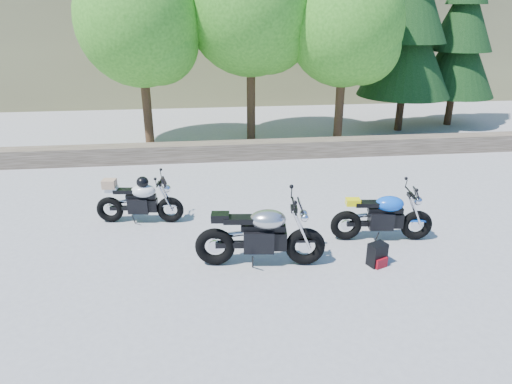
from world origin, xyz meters
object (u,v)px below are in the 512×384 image
(silver_bike, at_px, (261,236))
(backpack, at_px, (377,255))
(blue_bike, at_px, (383,217))
(white_bike, at_px, (139,200))

(silver_bike, bearing_deg, backpack, -1.18)
(blue_bike, relative_size, backpack, 4.77)
(silver_bike, distance_m, blue_bike, 2.47)
(white_bike, bearing_deg, silver_bike, -34.04)
(white_bike, height_order, blue_bike, white_bike)
(blue_bike, distance_m, backpack, 1.03)
(blue_bike, bearing_deg, silver_bike, -158.67)
(silver_bike, height_order, backpack, silver_bike)
(silver_bike, distance_m, backpack, 2.02)
(silver_bike, bearing_deg, blue_bike, 21.28)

